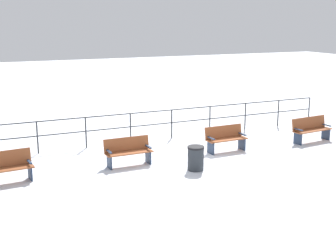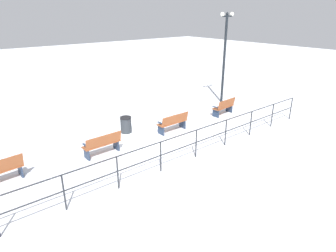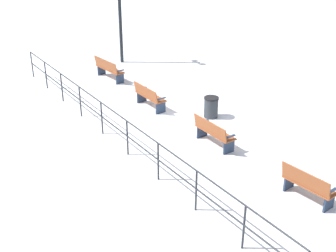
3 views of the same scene
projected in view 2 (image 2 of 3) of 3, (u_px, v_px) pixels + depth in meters
The scene contains 7 objects.
ground_plane at pixel (139, 141), 12.93m from camera, with size 80.00×80.00×0.00m, color white.
bench_nearest at pixel (224, 107), 16.02m from camera, with size 0.64×1.46×0.91m.
bench_second at pixel (173, 122), 13.78m from camera, with size 0.53×1.53×0.89m.
bench_third at pixel (102, 144), 11.53m from camera, with size 0.55×1.52×0.90m.
lamppost_near at pixel (225, 49), 17.28m from camera, with size 0.23×1.06×5.28m.
waterfront_railing at pixel (179, 145), 10.74m from camera, with size 0.05×15.57×1.16m.
trash_bin at pixel (126, 125), 13.72m from camera, with size 0.53×0.53×0.76m.
Camera 2 is at (-9.93, 6.48, 5.35)m, focal length 31.52 mm.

